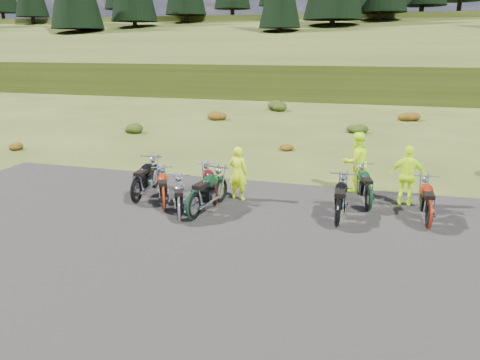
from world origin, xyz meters
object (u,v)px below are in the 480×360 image
(motorcycle_0, at_px, (137,204))
(motorcycle_7, at_px, (368,211))
(person_middle, at_px, (238,174))
(motorcycle_3, at_px, (180,223))

(motorcycle_0, xyz_separation_m, motorcycle_7, (6.63, 1.24, 0.00))
(person_middle, bearing_deg, motorcycle_7, -169.11)
(motorcycle_7, relative_size, person_middle, 1.29)
(motorcycle_7, distance_m, person_middle, 3.93)
(motorcycle_0, xyz_separation_m, motorcycle_3, (1.82, -1.07, 0.00))
(motorcycle_7, bearing_deg, motorcycle_0, 88.30)
(motorcycle_3, relative_size, motorcycle_7, 0.92)
(motorcycle_3, height_order, person_middle, person_middle)
(motorcycle_0, distance_m, person_middle, 3.14)
(motorcycle_3, height_order, motorcycle_7, motorcycle_7)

